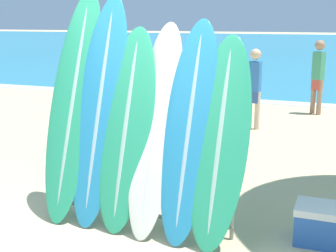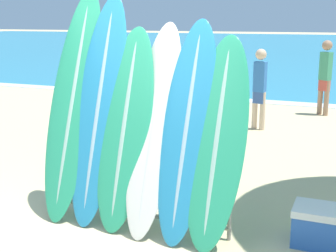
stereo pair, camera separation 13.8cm
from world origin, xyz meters
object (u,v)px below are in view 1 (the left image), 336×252
(surfboard_slot_4, at_px, (190,129))
(person_far_left, at_px, (144,84))
(surfboard_slot_1, at_px, (100,109))
(person_mid_beach, at_px, (254,86))
(person_near_water, at_px, (318,74))
(surfboard_slot_2, at_px, (127,128))
(surfboard_rack, at_px, (141,182))
(cooler_box, at_px, (319,224))
(surfboard_slot_5, at_px, (220,140))
(surfboard_slot_3, at_px, (156,128))
(surfboard_slot_0, at_px, (73,104))

(surfboard_slot_4, relative_size, person_far_left, 1.39)
(surfboard_slot_1, height_order, person_far_left, surfboard_slot_1)
(person_mid_beach, bearing_deg, person_near_water, 73.30)
(surfboard_slot_2, bearing_deg, surfboard_rack, -9.49)
(cooler_box, bearing_deg, person_near_water, 94.19)
(cooler_box, bearing_deg, surfboard_slot_1, -175.93)
(surfboard_rack, distance_m, surfboard_slot_5, 0.99)
(surfboard_slot_2, distance_m, surfboard_slot_3, 0.32)
(surfboard_slot_2, distance_m, person_mid_beach, 4.87)
(surfboard_slot_5, height_order, person_far_left, surfboard_slot_5)
(surfboard_rack, distance_m, surfboard_slot_3, 0.60)
(surfboard_slot_2, bearing_deg, person_near_water, 77.90)
(surfboard_slot_1, xyz_separation_m, person_far_left, (-1.44, 4.42, -0.36))
(surfboard_slot_4, distance_m, person_mid_beach, 4.84)
(surfboard_slot_4, xyz_separation_m, person_mid_beach, (-0.27, 4.83, -0.21))
(surfboard_slot_4, bearing_deg, person_near_water, 83.41)
(surfboard_rack, bearing_deg, person_mid_beach, 87.12)
(surfboard_slot_1, height_order, surfboard_slot_5, surfboard_slot_1)
(surfboard_slot_1, xyz_separation_m, person_mid_beach, (0.75, 4.79, -0.34))
(surfboard_slot_2, bearing_deg, surfboard_slot_4, 1.80)
(surfboard_slot_4, height_order, surfboard_slot_5, surfboard_slot_4)
(surfboard_rack, relative_size, person_mid_beach, 1.27)
(surfboard_slot_0, xyz_separation_m, surfboard_slot_1, (0.34, -0.02, -0.03))
(cooler_box, bearing_deg, surfboard_slot_5, -166.37)
(person_near_water, bearing_deg, cooler_box, 129.00)
(surfboard_slot_4, relative_size, cooler_box, 4.60)
(surfboard_slot_0, bearing_deg, surfboard_slot_1, -3.57)
(surfboard_slot_5, xyz_separation_m, person_mid_beach, (-0.59, 4.86, -0.14))
(surfboard_rack, distance_m, surfboard_slot_1, 0.89)
(surfboard_slot_1, bearing_deg, person_far_left, 108.07)
(surfboard_slot_1, relative_size, surfboard_slot_4, 1.11)
(surfboard_slot_0, relative_size, cooler_box, 5.26)
(surfboard_rack, xyz_separation_m, surfboard_slot_0, (-0.84, 0.11, 0.76))
(surfboard_slot_0, relative_size, surfboard_slot_2, 1.19)
(person_mid_beach, bearing_deg, surfboard_slot_5, -71.73)
(surfboard_slot_2, height_order, surfboard_slot_3, surfboard_slot_3)
(surfboard_slot_0, xyz_separation_m, person_near_water, (2.15, 6.76, -0.31))
(surfboard_slot_5, xyz_separation_m, person_near_water, (0.47, 6.85, -0.08))
(surfboard_rack, distance_m, surfboard_slot_0, 1.14)
(surfboard_slot_2, relative_size, surfboard_slot_4, 0.96)
(surfboard_slot_4, xyz_separation_m, cooler_box, (1.27, 0.20, -0.89))
(surfboard_slot_4, height_order, person_mid_beach, surfboard_slot_4)
(surfboard_slot_4, height_order, person_far_left, surfboard_slot_4)
(person_far_left, relative_size, cooler_box, 3.31)
(surfboard_slot_3, bearing_deg, person_mid_beach, 88.93)
(surfboard_slot_1, height_order, cooler_box, surfboard_slot_1)
(person_mid_beach, bearing_deg, surfboard_slot_2, -83.47)
(person_mid_beach, bearing_deg, cooler_box, -60.21)
(surfboard_slot_3, height_order, person_mid_beach, surfboard_slot_3)
(surfboard_slot_3, relative_size, surfboard_slot_5, 1.06)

